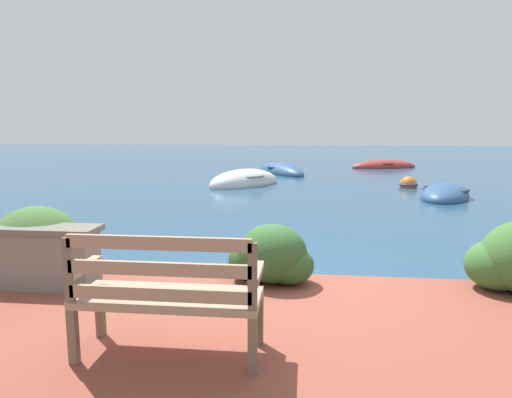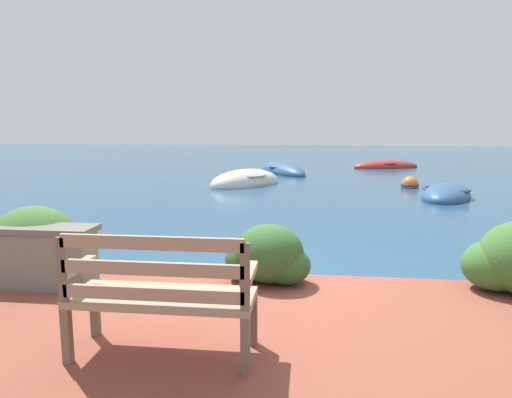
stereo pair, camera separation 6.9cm
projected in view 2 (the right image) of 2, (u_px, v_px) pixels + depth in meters
ground_plane at (275, 292)px, 5.16m from camera, size 80.00×80.00×0.00m
park_bench at (160, 292)px, 3.19m from camera, size 1.32×0.48×0.93m
stone_wall at (3, 255)px, 4.70m from camera, size 2.00×0.39×0.64m
hedge_clump_far_left at (34, 247)px, 4.94m from camera, size 1.16×0.83×0.79m
hedge_clump_left at (268, 257)px, 4.80m from camera, size 0.92×0.66×0.62m
rowboat_nearest at (446, 196)px, 11.84m from camera, size 2.00×2.63×0.66m
rowboat_mid at (246, 183)px, 14.45m from camera, size 2.67×2.93×0.89m
rowboat_far at (283, 171)px, 18.15m from camera, size 2.54×3.49×0.72m
rowboat_outer at (386, 167)px, 20.32m from camera, size 3.16×1.80×0.63m
mooring_buoy at (410, 185)px, 13.84m from camera, size 0.56×0.56×0.51m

